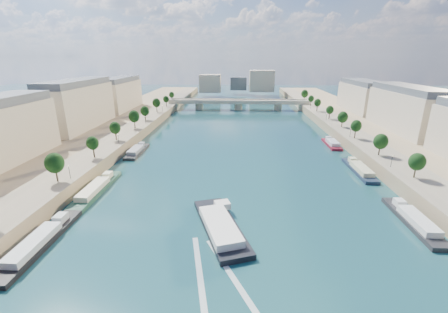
# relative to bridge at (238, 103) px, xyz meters

# --- Properties ---
(ground) EXTENTS (700.00, 700.00, 0.00)m
(ground) POSITION_rel_bridge_xyz_m (0.00, -129.72, -5.08)
(ground) COLOR #0B2731
(ground) RESTS_ON ground
(quay_left) EXTENTS (44.00, 520.00, 5.00)m
(quay_left) POSITION_rel_bridge_xyz_m (-72.00, -129.72, -2.58)
(quay_left) COLOR #9E8460
(quay_left) RESTS_ON ground
(quay_right) EXTENTS (44.00, 520.00, 5.00)m
(quay_right) POSITION_rel_bridge_xyz_m (72.00, -129.72, -2.58)
(quay_right) COLOR #9E8460
(quay_right) RESTS_ON ground
(pave_left) EXTENTS (14.00, 520.00, 0.10)m
(pave_left) POSITION_rel_bridge_xyz_m (-57.00, -129.72, -0.03)
(pave_left) COLOR gray
(pave_left) RESTS_ON quay_left
(pave_right) EXTENTS (14.00, 520.00, 0.10)m
(pave_right) POSITION_rel_bridge_xyz_m (57.00, -129.72, -0.03)
(pave_right) COLOR gray
(pave_right) RESTS_ON quay_right
(trees_left) EXTENTS (4.80, 268.80, 8.26)m
(trees_left) POSITION_rel_bridge_xyz_m (-55.00, -127.72, 5.39)
(trees_left) COLOR #382B1E
(trees_left) RESTS_ON ground
(trees_right) EXTENTS (4.80, 268.80, 8.26)m
(trees_right) POSITION_rel_bridge_xyz_m (55.00, -119.72, 5.39)
(trees_right) COLOR #382B1E
(trees_right) RESTS_ON ground
(lamps_left) EXTENTS (0.36, 200.36, 4.28)m
(lamps_left) POSITION_rel_bridge_xyz_m (-52.50, -139.72, 2.70)
(lamps_left) COLOR black
(lamps_left) RESTS_ON ground
(lamps_right) EXTENTS (0.36, 200.36, 4.28)m
(lamps_right) POSITION_rel_bridge_xyz_m (52.50, -124.72, 2.70)
(lamps_right) COLOR black
(lamps_right) RESTS_ON ground
(buildings_left) EXTENTS (16.00, 226.00, 23.20)m
(buildings_left) POSITION_rel_bridge_xyz_m (-85.00, -117.72, 11.37)
(buildings_left) COLOR #C5B198
(buildings_left) RESTS_ON ground
(buildings_right) EXTENTS (16.00, 226.00, 23.20)m
(buildings_right) POSITION_rel_bridge_xyz_m (85.00, -117.72, 11.37)
(buildings_right) COLOR #C5B198
(buildings_right) RESTS_ON ground
(skyline) EXTENTS (79.00, 42.00, 22.00)m
(skyline) POSITION_rel_bridge_xyz_m (3.19, 89.80, 9.57)
(skyline) COLOR #C5B198
(skyline) RESTS_ON ground
(bridge) EXTENTS (112.00, 12.00, 8.15)m
(bridge) POSITION_rel_bridge_xyz_m (0.00, 0.00, 0.00)
(bridge) COLOR #C1B79E
(bridge) RESTS_ON ground
(tour_barge) EXTENTS (16.67, 29.10, 3.80)m
(tour_barge) POSITION_rel_bridge_xyz_m (-4.44, -178.65, -4.02)
(tour_barge) COLOR black
(tour_barge) RESTS_ON ground
(wake) EXTENTS (15.91, 25.69, 0.04)m
(wake) POSITION_rel_bridge_xyz_m (-4.44, -195.24, -5.06)
(wake) COLOR silver
(wake) RESTS_ON ground
(moored_barges_left) EXTENTS (5.00, 155.02, 3.60)m
(moored_barges_left) POSITION_rel_bridge_xyz_m (-45.50, -185.57, -4.24)
(moored_barges_left) COLOR #171A33
(moored_barges_left) RESTS_ON ground
(moored_barges_right) EXTENTS (5.00, 159.31, 3.60)m
(moored_barges_right) POSITION_rel_bridge_xyz_m (45.50, -172.31, -4.24)
(moored_barges_right) COLOR black
(moored_barges_right) RESTS_ON ground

